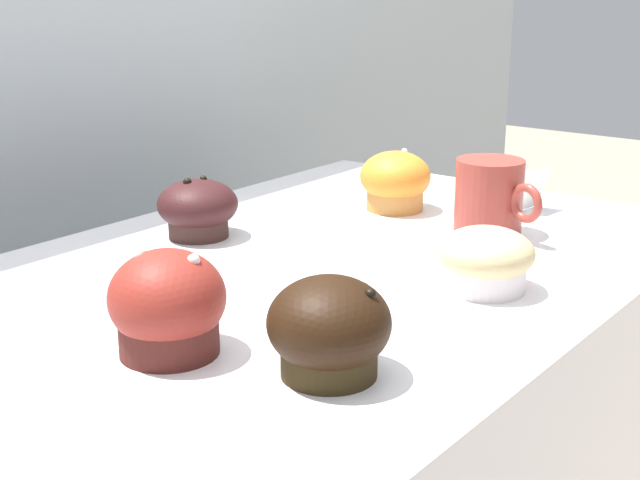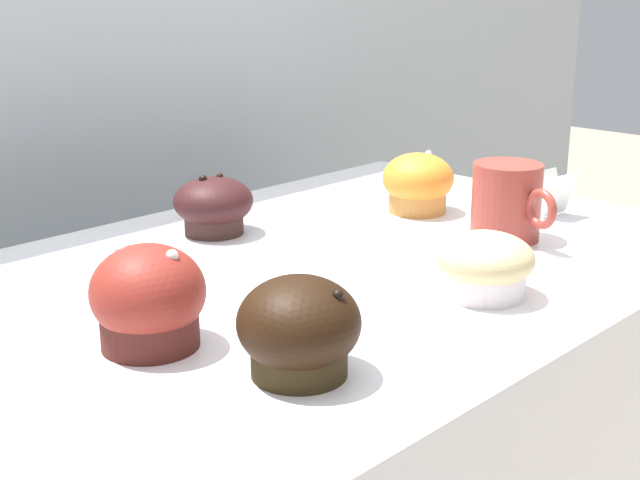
% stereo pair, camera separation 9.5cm
% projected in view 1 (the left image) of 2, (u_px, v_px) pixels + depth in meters
% --- Properties ---
extents(wall_back, '(3.20, 0.10, 1.80)m').
position_uv_depth(wall_back, '(1.00, 203.00, 1.36)').
color(wall_back, '#A8B2B7').
rests_on(wall_back, ground).
extents(muffin_front_center, '(0.10, 0.10, 0.09)m').
position_uv_depth(muffin_front_center, '(168.00, 306.00, 0.77)').
color(muffin_front_center, '#4C1D18').
rests_on(muffin_front_center, display_counter).
extents(muffin_back_left, '(0.10, 0.10, 0.08)m').
position_uv_depth(muffin_back_left, '(329.00, 330.00, 0.72)').
color(muffin_back_left, '#2E2310').
rests_on(muffin_back_left, display_counter).
extents(muffin_back_right, '(0.10, 0.10, 0.08)m').
position_uv_depth(muffin_back_right, '(395.00, 181.00, 1.23)').
color(muffin_back_right, '#C7843F').
rests_on(muffin_back_right, display_counter).
extents(muffin_front_left, '(0.10, 0.10, 0.08)m').
position_uv_depth(muffin_front_left, '(198.00, 209.00, 1.11)').
color(muffin_front_left, '#3D2520').
rests_on(muffin_front_left, display_counter).
extents(muffin_front_right, '(0.10, 0.10, 0.07)m').
position_uv_depth(muffin_front_right, '(486.00, 259.00, 0.92)').
color(muffin_front_right, white).
rests_on(muffin_front_right, display_counter).
extents(coffee_cup, '(0.09, 0.13, 0.09)m').
position_uv_depth(coffee_cup, '(490.00, 195.00, 1.11)').
color(coffee_cup, '#99382D').
rests_on(coffee_cup, display_counter).
extents(price_card, '(0.05, 0.05, 0.06)m').
position_uv_depth(price_card, '(528.00, 188.00, 1.23)').
color(price_card, white).
rests_on(price_card, display_counter).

